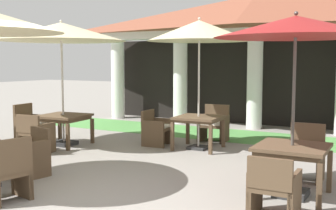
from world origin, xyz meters
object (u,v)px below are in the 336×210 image
object	(u,v)px
patio_umbrella_mid_left	(199,31)
patio_chair_mid_right_north	(30,154)
patio_table_mid_left	(199,121)
patio_chair_far_back_west	(31,125)
patio_chair_mid_right_east	(7,173)
patio_chair_near_foreground_south	(274,188)
patio_umbrella_far_back	(61,32)
patio_table_far_back	(63,119)
terracotta_urn	(314,145)
patio_chair_near_foreground_north	(305,155)
patio_umbrella_near_foreground	(296,29)
patio_chair_far_back_south	(35,134)
patio_chair_mid_left_west	(156,129)
patio_chair_mid_left_north	(214,125)
patio_table_near_foreground	(292,152)

from	to	relation	value
patio_umbrella_mid_left	patio_chair_mid_right_north	distance (m)	4.42
patio_table_mid_left	patio_chair_far_back_west	distance (m)	4.11
patio_umbrella_mid_left	patio_chair_mid_right_east	world-z (taller)	patio_umbrella_mid_left
patio_chair_near_foreground_south	patio_umbrella_far_back	world-z (taller)	patio_umbrella_far_back
patio_table_far_back	terracotta_urn	bearing A→B (deg)	19.88
patio_chair_near_foreground_north	patio_umbrella_mid_left	bearing A→B (deg)	-30.07
patio_umbrella_near_foreground	patio_chair_far_back_south	distance (m)	5.85
patio_chair_mid_right_north	patio_umbrella_near_foreground	bearing A→B (deg)	-154.92
patio_chair_far_back_south	patio_table_mid_left	bearing A→B (deg)	31.02
patio_chair_mid_left_west	patio_table_far_back	xyz separation A→B (m)	(-1.89, -1.07, 0.24)
patio_chair_mid_right_east	patio_table_far_back	size ratio (longest dim) A/B	0.82
patio_chair_mid_left_west	patio_table_far_back	distance (m)	2.18
patio_chair_mid_left_west	terracotta_urn	world-z (taller)	patio_chair_mid_left_west
patio_chair_mid_left_west	patio_chair_far_back_south	bearing A→B (deg)	-45.94
patio_umbrella_far_back	patio_chair_far_back_west	size ratio (longest dim) A/B	3.19
patio_chair_mid_left_west	patio_chair_far_back_south	size ratio (longest dim) A/B	0.97
patio_chair_far_back_south	patio_chair_mid_left_north	bearing A→B (deg)	43.30
patio_table_mid_left	terracotta_urn	xyz separation A→B (m)	(2.35, 0.76, -0.44)
patio_umbrella_near_foreground	patio_table_mid_left	bearing A→B (deg)	137.32
patio_chair_mid_left_north	patio_chair_far_back_west	distance (m)	4.46
patio_table_far_back	patio_umbrella_far_back	size ratio (longest dim) A/B	0.38
patio_chair_mid_right_north	patio_umbrella_far_back	world-z (taller)	patio_umbrella_far_back
patio_chair_mid_left_west	patio_umbrella_far_back	bearing A→B (deg)	-65.01
patio_chair_mid_right_north	patio_chair_mid_left_north	bearing A→B (deg)	-96.56
patio_umbrella_mid_left	patio_chair_mid_left_west	bearing A→B (deg)	-175.54
patio_umbrella_near_foreground	patio_chair_near_foreground_north	world-z (taller)	patio_umbrella_near_foreground
patio_table_mid_left	patio_chair_far_back_west	bearing A→B (deg)	-162.34
patio_chair_mid_right_north	patio_table_mid_left	bearing A→B (deg)	-102.43
patio_chair_near_foreground_south	patio_table_near_foreground	bearing A→B (deg)	90.00
patio_chair_far_back_west	patio_chair_mid_right_north	bearing A→B (deg)	41.10
patio_chair_mid_right_north	patio_chair_mid_right_east	bearing A→B (deg)	135.16
patio_umbrella_near_foreground	patio_chair_mid_left_north	distance (m)	4.87
patio_umbrella_near_foreground	patio_chair_far_back_west	size ratio (longest dim) A/B	2.86
patio_table_near_foreground	patio_chair_mid_right_north	xyz separation A→B (m)	(-4.15, -1.06, -0.27)
patio_umbrella_near_foreground	patio_chair_near_foreground_south	bearing A→B (deg)	-88.61
patio_chair_mid_left_west	patio_chair_far_back_south	world-z (taller)	patio_chair_far_back_south
patio_umbrella_mid_left	patio_table_far_back	xyz separation A→B (m)	(-2.93, -1.15, -1.98)
patio_umbrella_near_foreground	patio_chair_mid_right_north	bearing A→B (deg)	-165.62
patio_table_far_back	patio_chair_far_back_south	distance (m)	0.99
patio_chair_near_foreground_south	patio_chair_mid_right_east	xyz separation A→B (m)	(-3.41, -1.18, 0.03)
patio_umbrella_mid_left	patio_umbrella_far_back	bearing A→B (deg)	-158.63
patio_chair_near_foreground_north	patio_table_far_back	size ratio (longest dim) A/B	0.83
patio_umbrella_near_foreground	patio_umbrella_mid_left	size ratio (longest dim) A/B	0.91
patio_umbrella_near_foreground	patio_umbrella_far_back	bearing A→B (deg)	166.92
patio_table_near_foreground	patio_chair_near_foreground_north	bearing A→B (deg)	91.39
patio_chair_near_foreground_north	patio_table_mid_left	distance (m)	3.00
patio_chair_mid_right_north	terracotta_urn	size ratio (longest dim) A/B	1.77
patio_umbrella_near_foreground	patio_table_far_back	size ratio (longest dim) A/B	2.37
patio_chair_near_foreground_north	patio_chair_far_back_west	size ratio (longest dim) A/B	1.00
patio_table_mid_left	terracotta_urn	distance (m)	2.51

